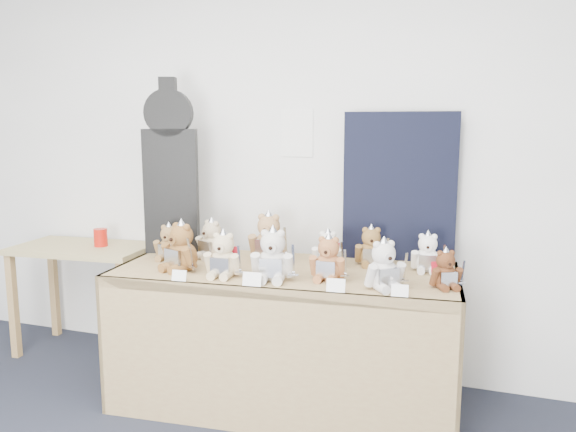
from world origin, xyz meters
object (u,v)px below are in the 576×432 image
(teddy_back_far_left, at_px, (169,244))
(display_table, at_px, (281,302))
(teddy_front_centre, at_px, (273,257))
(teddy_front_far_left, at_px, (181,249))
(teddy_back_centre_right, at_px, (328,251))
(teddy_front_left, at_px, (223,257))
(teddy_front_end, at_px, (445,271))
(side_table, at_px, (84,263))
(red_cup, at_px, (101,237))
(teddy_front_far_right, at_px, (384,267))
(teddy_back_centre_left, at_px, (268,239))
(teddy_back_left, at_px, (211,241))
(guitar_case, at_px, (171,169))
(teddy_back_end, at_px, (427,254))
(teddy_front_right, at_px, (328,260))
(teddy_back_right, at_px, (371,248))

(teddy_back_far_left, bearing_deg, display_table, -10.56)
(teddy_front_centre, bearing_deg, teddy_back_far_left, 152.24)
(teddy_front_far_left, xyz_separation_m, teddy_back_far_left, (-0.20, 0.20, -0.03))
(display_table, relative_size, teddy_back_centre_right, 8.28)
(teddy_front_left, relative_size, teddy_back_centre_right, 1.15)
(teddy_front_far_left, height_order, teddy_front_centre, teddy_front_centre)
(teddy_back_centre_right, bearing_deg, teddy_front_end, -19.79)
(side_table, xyz_separation_m, red_cup, (0.13, 0.03, 0.19))
(teddy_front_far_right, xyz_separation_m, teddy_back_far_left, (-1.32, 0.20, -0.01))
(teddy_front_far_right, bearing_deg, teddy_front_far_left, 143.81)
(red_cup, relative_size, teddy_back_centre_left, 0.38)
(teddy_front_far_left, xyz_separation_m, teddy_front_far_right, (1.13, 0.01, -0.01))
(side_table, distance_m, teddy_back_left, 1.10)
(guitar_case, distance_m, teddy_front_left, 0.82)
(guitar_case, height_order, teddy_back_end, guitar_case)
(teddy_front_end, xyz_separation_m, teddy_back_centre_left, (-1.04, 0.26, 0.04))
(guitar_case, distance_m, teddy_back_far_left, 0.48)
(display_table, bearing_deg, teddy_back_centre_left, 119.35)
(teddy_front_left, bearing_deg, display_table, 29.09)
(red_cup, bearing_deg, teddy_back_centre_right, -4.96)
(display_table, relative_size, teddy_front_right, 7.47)
(side_table, bearing_deg, teddy_front_far_left, -28.18)
(side_table, xyz_separation_m, teddy_front_far_left, (1.03, -0.45, 0.27))
(teddy_front_end, bearing_deg, teddy_back_far_left, 150.90)
(teddy_front_right, relative_size, teddy_back_right, 1.03)
(teddy_front_left, distance_m, teddy_back_far_left, 0.54)
(side_table, height_order, teddy_back_right, teddy_back_right)
(teddy_front_far_left, relative_size, teddy_back_right, 1.20)
(guitar_case, xyz_separation_m, teddy_back_centre_left, (0.65, -0.00, -0.40))
(side_table, relative_size, teddy_back_end, 3.95)
(red_cup, height_order, teddy_back_far_left, teddy_back_far_left)
(teddy_front_far_right, bearing_deg, display_table, 130.79)
(teddy_back_centre_left, relative_size, teddy_back_far_left, 1.33)
(teddy_back_left, bearing_deg, teddy_front_right, 3.87)
(teddy_back_right, relative_size, teddy_back_far_left, 1.06)
(red_cup, distance_m, teddy_front_far_right, 2.08)
(red_cup, xyz_separation_m, teddy_front_centre, (1.45, -0.50, 0.09))
(teddy_front_centre, distance_m, teddy_back_end, 0.87)
(side_table, bearing_deg, teddy_front_far_right, -16.22)
(teddy_back_end, bearing_deg, guitar_case, 174.81)
(side_table, height_order, red_cup, red_cup)
(teddy_front_right, height_order, teddy_front_end, teddy_front_right)
(teddy_back_centre_left, xyz_separation_m, teddy_back_centre_right, (0.38, -0.05, -0.03))
(teddy_front_centre, height_order, teddy_front_far_right, teddy_front_centre)
(red_cup, height_order, teddy_back_end, teddy_back_end)
(red_cup, height_order, teddy_front_far_left, teddy_front_far_left)
(red_cup, xyz_separation_m, teddy_back_right, (1.88, -0.02, 0.07))
(guitar_case, bearing_deg, teddy_front_end, -27.30)
(teddy_front_centre, xyz_separation_m, teddy_back_right, (0.42, 0.48, -0.02))
(teddy_front_right, bearing_deg, teddy_back_left, 162.02)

